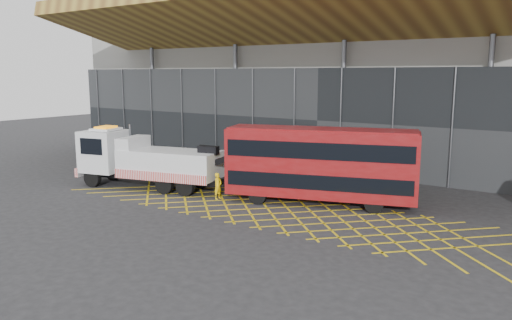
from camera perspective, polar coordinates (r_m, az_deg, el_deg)
The scene contains 6 objects.
ground_plane at distance 31.35m, azimuth -6.10°, elevation -4.18°, with size 120.00×120.00×0.00m, color #252527.
road_markings at distance 28.14m, azimuth 2.65°, elevation -5.76°, with size 27.96×7.16×0.01m.
construction_building at distance 45.18m, azimuth 11.30°, elevation 11.45°, with size 55.00×23.97×18.00m.
recovery_truck at distance 34.13m, azimuth -12.64°, elevation 0.03°, with size 11.76×4.99×4.10m.
bus_towed at distance 29.19m, azimuth 7.34°, elevation -0.28°, with size 11.19×5.76×4.47m.
worker at distance 30.54m, azimuth -4.37°, elevation -2.98°, with size 0.59×0.39×1.61m, color yellow.
Camera 1 is at (19.86, -23.04, 7.58)m, focal length 35.00 mm.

